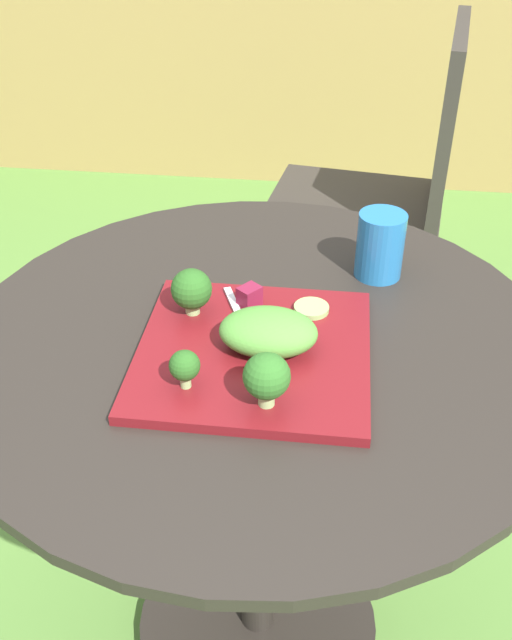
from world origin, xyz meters
TOP-DOWN VIEW (x-y plane):
  - ground_plane at (0.00, 0.00)m, footprint 12.00×12.00m
  - bamboo_fence at (0.00, 2.08)m, footprint 8.00×0.08m
  - patio_table at (0.00, 0.00)m, footprint 0.81×0.81m
  - patio_chair at (0.23, 0.91)m, footprint 0.50×0.50m
  - salad_plate at (0.00, -0.05)m, footprint 0.30×0.30m
  - drinking_glass at (0.16, 0.17)m, footprint 0.07×0.07m
  - fork at (-0.02, -0.01)m, footprint 0.07×0.15m
  - lettuce_mound at (0.02, -0.05)m, footprint 0.13×0.09m
  - broccoli_floret_0 at (-0.09, 0.02)m, footprint 0.06×0.06m
  - broccoli_floret_1 at (-0.07, -0.14)m, footprint 0.04×0.04m
  - broccoli_floret_2 at (0.03, -0.16)m, footprint 0.05×0.05m
  - cucumber_slice_0 at (0.07, 0.04)m, footprint 0.05×0.05m
  - beet_chunk_0 at (-0.02, 0.05)m, footprint 0.04×0.04m

SIDE VIEW (x-z plane):
  - ground_plane at x=0.00m, z-range 0.00..0.00m
  - patio_table at x=0.00m, z-range 0.07..0.77m
  - patio_chair at x=0.23m, z-range 0.08..0.98m
  - bamboo_fence at x=0.00m, z-range 0.00..1.28m
  - salad_plate at x=0.00m, z-range 0.70..0.71m
  - fork at x=-0.02m, z-range 0.71..0.72m
  - cucumber_slice_0 at x=0.07m, z-range 0.71..0.72m
  - beet_chunk_0 at x=-0.02m, z-range 0.71..0.74m
  - lettuce_mound at x=0.02m, z-range 0.71..0.77m
  - broccoli_floret_1 at x=-0.07m, z-range 0.72..0.77m
  - drinking_glass at x=0.16m, z-range 0.70..0.80m
  - broccoli_floret_0 at x=-0.09m, z-range 0.72..0.78m
  - broccoli_floret_2 at x=0.03m, z-range 0.72..0.79m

